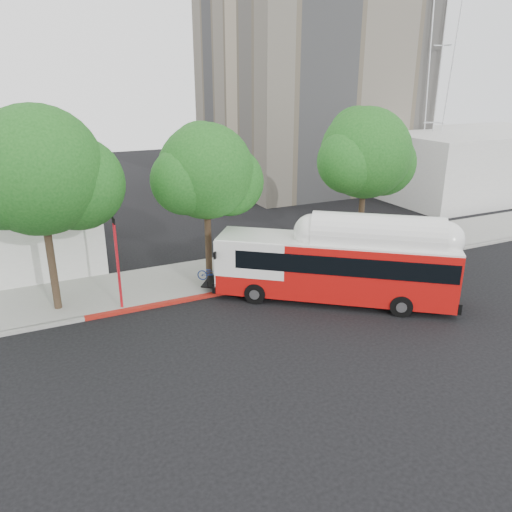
# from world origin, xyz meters

# --- Properties ---
(ground) EXTENTS (120.00, 120.00, 0.00)m
(ground) POSITION_xyz_m (0.00, 0.00, 0.00)
(ground) COLOR black
(ground) RESTS_ON ground
(sidewalk) EXTENTS (60.00, 5.00, 0.15)m
(sidewalk) POSITION_xyz_m (0.00, 6.50, 0.07)
(sidewalk) COLOR gray
(sidewalk) RESTS_ON ground
(curb_strip) EXTENTS (60.00, 0.30, 0.15)m
(curb_strip) POSITION_xyz_m (0.00, 3.90, 0.07)
(curb_strip) COLOR gray
(curb_strip) RESTS_ON ground
(red_curb_segment) EXTENTS (10.00, 0.32, 0.16)m
(red_curb_segment) POSITION_xyz_m (-3.00, 3.90, 0.08)
(red_curb_segment) COLOR maroon
(red_curb_segment) RESTS_ON ground
(street_tree_left) EXTENTS (6.67, 5.80, 9.74)m
(street_tree_left) POSITION_xyz_m (-8.53, 5.56, 6.60)
(street_tree_left) COLOR #2D2116
(street_tree_left) RESTS_ON ground
(street_tree_mid) EXTENTS (5.75, 5.00, 8.62)m
(street_tree_mid) POSITION_xyz_m (-0.59, 6.06, 5.91)
(street_tree_mid) COLOR #2D2116
(street_tree_mid) RESTS_ON ground
(street_tree_right) EXTENTS (6.21, 5.40, 9.18)m
(street_tree_right) POSITION_xyz_m (9.44, 5.86, 6.26)
(street_tree_right) COLOR #2D2116
(street_tree_right) RESTS_ON ground
(apartment_tower) EXTENTS (18.00, 18.00, 37.00)m
(apartment_tower) POSITION_xyz_m (18.00, 28.00, 17.62)
(apartment_tower) COLOR tan
(apartment_tower) RESTS_ON ground
(horizon_block) EXTENTS (20.00, 12.00, 6.00)m
(horizon_block) POSITION_xyz_m (30.00, 16.00, 3.00)
(horizon_block) COLOR silver
(horizon_block) RESTS_ON ground
(transit_bus) EXTENTS (11.28, 9.28, 3.71)m
(transit_bus) POSITION_xyz_m (3.82, 0.78, 1.73)
(transit_bus) COLOR red
(transit_bus) RESTS_ON ground
(signal_pole) EXTENTS (0.13, 0.44, 4.65)m
(signal_pole) POSITION_xyz_m (-6.18, 4.27, 2.38)
(signal_pole) COLOR red
(signal_pole) RESTS_ON ground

